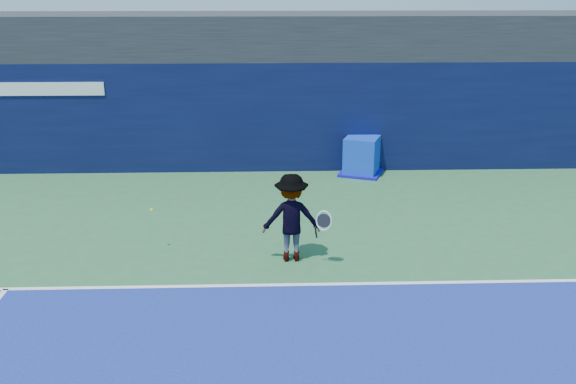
% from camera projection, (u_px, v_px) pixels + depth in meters
% --- Properties ---
extents(baseline, '(24.00, 0.10, 0.01)m').
position_uv_depth(baseline, '(293.00, 285.00, 11.32)').
color(baseline, white).
rests_on(baseline, ground).
extents(stadium_band, '(36.00, 3.00, 1.20)m').
position_uv_depth(stadium_band, '(281.00, 35.00, 18.23)').
color(stadium_band, black).
rests_on(stadium_band, back_wall_assembly).
extents(back_wall_assembly, '(36.00, 1.03, 3.00)m').
position_uv_depth(back_wall_assembly, '(282.00, 115.00, 17.95)').
color(back_wall_assembly, '#090F33').
rests_on(back_wall_assembly, ground).
extents(equipment_cart, '(1.39, 1.39, 1.04)m').
position_uv_depth(equipment_cart, '(362.00, 157.00, 17.59)').
color(equipment_cart, '#0E34C6').
rests_on(equipment_cart, ground).
extents(tennis_player, '(1.31, 0.72, 1.71)m').
position_uv_depth(tennis_player, '(291.00, 218.00, 12.10)').
color(tennis_player, white).
rests_on(tennis_player, ground).
extents(tennis_ball, '(0.07, 0.07, 0.07)m').
position_uv_depth(tennis_ball, '(152.00, 210.00, 12.54)').
color(tennis_ball, '#A9D217').
rests_on(tennis_ball, ground).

